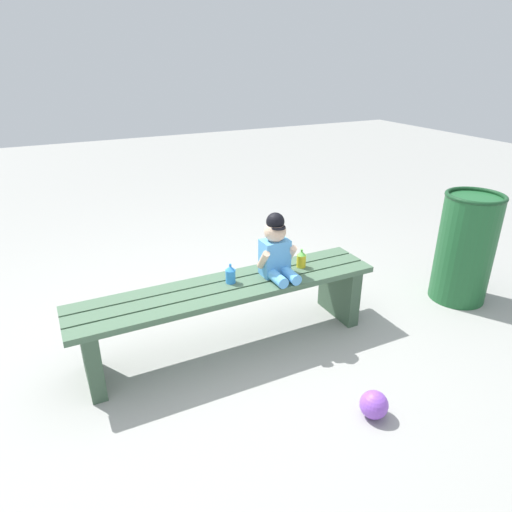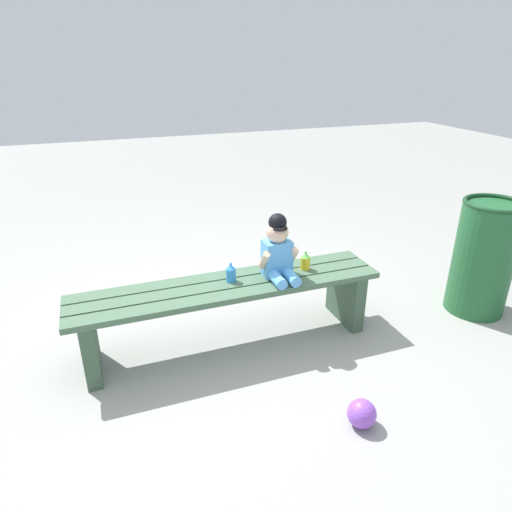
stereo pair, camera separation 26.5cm
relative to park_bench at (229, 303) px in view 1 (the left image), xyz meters
The scene contains 7 objects.
ground_plane 0.30m from the park_bench, 90.00° to the left, with size 16.00×16.00×0.00m, color #999993.
park_bench is the anchor object (origin of this frame).
child_figure 0.44m from the park_bench, ahead, with size 0.23×0.27×0.40m.
sippy_cup_left 0.19m from the park_bench, 45.27° to the left, with size 0.06×0.06×0.12m.
sippy_cup_right 0.56m from the park_bench, ahead, with size 0.06×0.06×0.12m.
toy_ball 1.01m from the park_bench, 65.63° to the right, with size 0.15×0.15×0.15m, color #8C4CCC.
trash_bin 1.79m from the park_bench, ahead, with size 0.41×0.41×0.81m.
Camera 1 is at (-0.91, -2.22, 1.69)m, focal length 31.67 mm.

